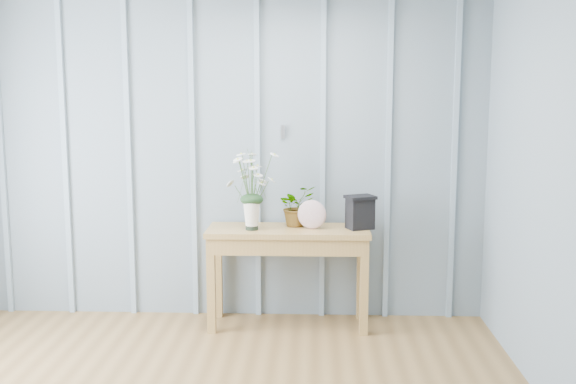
{
  "coord_description": "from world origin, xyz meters",
  "views": [
    {
      "loc": [
        0.68,
        -2.9,
        1.77
      ],
      "look_at": [
        0.5,
        1.94,
        1.03
      ],
      "focal_mm": 42.0,
      "sensor_mm": 36.0,
      "label": 1
    }
  ],
  "objects_px": {
    "sideboard": "(288,243)",
    "carved_box": "(360,212)",
    "daisy_vase": "(252,181)",
    "felt_disc_vessel": "(312,214)"
  },
  "relations": [
    {
      "from": "sideboard",
      "to": "carved_box",
      "type": "height_order",
      "value": "carved_box"
    },
    {
      "from": "daisy_vase",
      "to": "carved_box",
      "type": "bearing_deg",
      "value": 4.66
    },
    {
      "from": "felt_disc_vessel",
      "to": "carved_box",
      "type": "bearing_deg",
      "value": 13.95
    },
    {
      "from": "sideboard",
      "to": "daisy_vase",
      "type": "distance_m",
      "value": 0.55
    },
    {
      "from": "sideboard",
      "to": "carved_box",
      "type": "distance_m",
      "value": 0.58
    },
    {
      "from": "carved_box",
      "to": "daisy_vase",
      "type": "bearing_deg",
      "value": -175.34
    },
    {
      "from": "sideboard",
      "to": "felt_disc_vessel",
      "type": "xyz_separation_m",
      "value": [
        0.18,
        -0.02,
        0.22
      ]
    },
    {
      "from": "sideboard",
      "to": "carved_box",
      "type": "relative_size",
      "value": 4.82
    },
    {
      "from": "daisy_vase",
      "to": "sideboard",
      "type": "bearing_deg",
      "value": 13.57
    },
    {
      "from": "sideboard",
      "to": "daisy_vase",
      "type": "relative_size",
      "value": 2.06
    }
  ]
}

